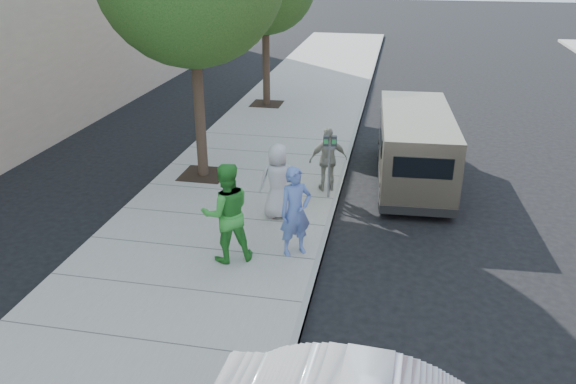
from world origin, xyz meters
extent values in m
plane|color=black|center=(0.00, 0.00, 0.00)|extent=(120.00, 120.00, 0.00)
cube|color=gray|center=(-1.00, 0.00, 0.07)|extent=(5.00, 60.00, 0.15)
cube|color=gray|center=(1.44, 0.00, 0.07)|extent=(0.12, 60.00, 0.16)
cube|color=black|center=(-2.30, 2.40, 0.15)|extent=(1.20, 1.20, 0.01)
cylinder|color=#38281E|center=(-2.30, 2.40, 2.13)|extent=(0.28, 0.28, 3.96)
cube|color=black|center=(-2.30, 10.00, 0.15)|extent=(1.20, 1.20, 0.01)
cylinder|color=#38281E|center=(-2.30, 10.00, 1.91)|extent=(0.28, 0.28, 3.52)
cylinder|color=gray|center=(1.25, 1.58, 0.78)|extent=(0.06, 0.06, 1.27)
cube|color=gray|center=(1.25, 1.58, 1.46)|extent=(0.26, 0.10, 0.09)
cube|color=#2D2D30|center=(1.15, 1.56, 1.62)|extent=(0.15, 0.13, 0.25)
cube|color=#2D2D30|center=(1.35, 1.59, 1.62)|extent=(0.15, 0.13, 0.25)
cube|color=tan|center=(3.30, 3.22, 1.07)|extent=(2.03, 4.87, 1.76)
cube|color=tan|center=(3.16, 5.83, 0.63)|extent=(1.65, 0.58, 0.75)
cube|color=black|center=(3.43, 0.83, 1.37)|extent=(1.33, 0.09, 0.49)
cylinder|color=black|center=(2.44, 4.76, 0.34)|extent=(0.27, 0.68, 0.67)
cylinder|color=black|center=(3.99, 4.84, 0.34)|extent=(0.27, 0.68, 0.67)
cylinder|color=black|center=(2.62, 1.51, 0.34)|extent=(0.27, 0.68, 0.67)
cylinder|color=black|center=(4.17, 1.60, 0.34)|extent=(0.27, 0.68, 0.67)
imported|color=#546EB3|center=(0.95, -1.31, 1.08)|extent=(0.81, 0.76, 1.86)
imported|color=green|center=(-0.32, -1.80, 1.17)|extent=(1.23, 1.14, 2.03)
imported|color=#B6B5B8|center=(0.25, 0.28, 1.02)|extent=(0.98, 0.77, 1.75)
imported|color=gray|center=(1.17, 2.03, 0.98)|extent=(1.05, 0.74, 1.66)
camera|label=1|loc=(2.74, -11.14, 5.91)|focal=35.00mm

